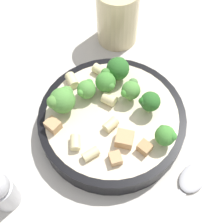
# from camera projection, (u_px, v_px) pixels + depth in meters

# --- Properties ---
(ground_plane) EXTENTS (2.00, 2.00, 0.00)m
(ground_plane) POSITION_uv_depth(u_px,v_px,m) (112.00, 126.00, 0.51)
(ground_plane) COLOR beige
(pasta_bowl) EXTENTS (0.23, 0.23, 0.04)m
(pasta_bowl) POSITION_uv_depth(u_px,v_px,m) (112.00, 120.00, 0.49)
(pasta_bowl) COLOR black
(pasta_bowl) RESTS_ON ground_plane
(broccoli_floret_0) EXTENTS (0.03, 0.03, 0.03)m
(broccoli_floret_0) POSITION_uv_depth(u_px,v_px,m) (86.00, 89.00, 0.48)
(broccoli_floret_0) COLOR #93B766
(broccoli_floret_0) RESTS_ON pasta_bowl
(broccoli_floret_1) EXTENTS (0.03, 0.03, 0.04)m
(broccoli_floret_1) POSITION_uv_depth(u_px,v_px,m) (150.00, 102.00, 0.46)
(broccoli_floret_1) COLOR #9EC175
(broccoli_floret_1) RESTS_ON pasta_bowl
(broccoli_floret_2) EXTENTS (0.05, 0.04, 0.04)m
(broccoli_floret_2) POSITION_uv_depth(u_px,v_px,m) (62.00, 100.00, 0.46)
(broccoli_floret_2) COLOR #84AD60
(broccoli_floret_2) RESTS_ON pasta_bowl
(broccoli_floret_3) EXTENTS (0.04, 0.04, 0.04)m
(broccoli_floret_3) POSITION_uv_depth(u_px,v_px,m) (118.00, 68.00, 0.50)
(broccoli_floret_3) COLOR #93B766
(broccoli_floret_3) RESTS_ON pasta_bowl
(broccoli_floret_4) EXTENTS (0.03, 0.03, 0.04)m
(broccoli_floret_4) POSITION_uv_depth(u_px,v_px,m) (131.00, 90.00, 0.48)
(broccoli_floret_4) COLOR #84AD60
(broccoli_floret_4) RESTS_ON pasta_bowl
(broccoli_floret_5) EXTENTS (0.03, 0.04, 0.04)m
(broccoli_floret_5) POSITION_uv_depth(u_px,v_px,m) (106.00, 81.00, 0.48)
(broccoli_floret_5) COLOR #84AD60
(broccoli_floret_5) RESTS_ON pasta_bowl
(broccoli_floret_6) EXTENTS (0.03, 0.03, 0.04)m
(broccoli_floret_6) POSITION_uv_depth(u_px,v_px,m) (166.00, 136.00, 0.44)
(broccoli_floret_6) COLOR #93B766
(broccoli_floret_6) RESTS_ON pasta_bowl
(rigatoni_0) EXTENTS (0.02, 0.03, 0.02)m
(rigatoni_0) POSITION_uv_depth(u_px,v_px,m) (109.00, 99.00, 0.48)
(rigatoni_0) COLOR beige
(rigatoni_0) RESTS_ON pasta_bowl
(rigatoni_1) EXTENTS (0.02, 0.03, 0.02)m
(rigatoni_1) POSITION_uv_depth(u_px,v_px,m) (102.00, 71.00, 0.51)
(rigatoni_1) COLOR beige
(rigatoni_1) RESTS_ON pasta_bowl
(rigatoni_2) EXTENTS (0.02, 0.03, 0.01)m
(rigatoni_2) POSITION_uv_depth(u_px,v_px,m) (75.00, 142.00, 0.45)
(rigatoni_2) COLOR beige
(rigatoni_2) RESTS_ON pasta_bowl
(rigatoni_3) EXTENTS (0.02, 0.02, 0.01)m
(rigatoni_3) POSITION_uv_depth(u_px,v_px,m) (111.00, 125.00, 0.46)
(rigatoni_3) COLOR beige
(rigatoni_3) RESTS_ON pasta_bowl
(rigatoni_4) EXTENTS (0.02, 0.03, 0.02)m
(rigatoni_4) POSITION_uv_depth(u_px,v_px,m) (72.00, 80.00, 0.50)
(rigatoni_4) COLOR beige
(rigatoni_4) RESTS_ON pasta_bowl
(rigatoni_5) EXTENTS (0.03, 0.02, 0.01)m
(rigatoni_5) POSITION_uv_depth(u_px,v_px,m) (91.00, 154.00, 0.44)
(rigatoni_5) COLOR beige
(rigatoni_5) RESTS_ON pasta_bowl
(chicken_chunk_0) EXTENTS (0.02, 0.02, 0.01)m
(chicken_chunk_0) POSITION_uv_depth(u_px,v_px,m) (115.00, 158.00, 0.44)
(chicken_chunk_0) COLOR tan
(chicken_chunk_0) RESTS_ON pasta_bowl
(chicken_chunk_1) EXTENTS (0.02, 0.02, 0.02)m
(chicken_chunk_1) POSITION_uv_depth(u_px,v_px,m) (53.00, 125.00, 0.46)
(chicken_chunk_1) COLOR tan
(chicken_chunk_1) RESTS_ON pasta_bowl
(chicken_chunk_2) EXTENTS (0.02, 0.02, 0.01)m
(chicken_chunk_2) POSITION_uv_depth(u_px,v_px,m) (143.00, 149.00, 0.44)
(chicken_chunk_2) COLOR tan
(chicken_chunk_2) RESTS_ON pasta_bowl
(chicken_chunk_3) EXTENTS (0.03, 0.03, 0.02)m
(chicken_chunk_3) POSITION_uv_depth(u_px,v_px,m) (125.00, 139.00, 0.45)
(chicken_chunk_3) COLOR tan
(chicken_chunk_3) RESTS_ON pasta_bowl
(drinking_glass) EXTENTS (0.08, 0.08, 0.11)m
(drinking_glass) POSITION_uv_depth(u_px,v_px,m) (117.00, 19.00, 0.57)
(drinking_glass) COLOR beige
(drinking_glass) RESTS_ON ground_plane
(spoon) EXTENTS (0.16, 0.05, 0.01)m
(spoon) POSITION_uv_depth(u_px,v_px,m) (185.00, 189.00, 0.45)
(spoon) COLOR silver
(spoon) RESTS_ON ground_plane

